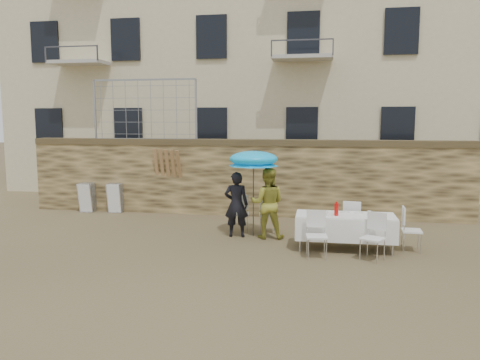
% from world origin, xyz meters
% --- Properties ---
extents(ground, '(80.00, 80.00, 0.00)m').
position_xyz_m(ground, '(0.00, 0.00, 0.00)').
color(ground, brown).
rests_on(ground, ground).
extents(stone_wall, '(13.00, 0.50, 2.20)m').
position_xyz_m(stone_wall, '(0.00, 5.00, 1.10)').
color(stone_wall, olive).
rests_on(stone_wall, ground).
extents(apartment_building, '(20.00, 8.00, 15.00)m').
position_xyz_m(apartment_building, '(0.00, 12.00, 7.50)').
color(apartment_building, '#C8BA90').
rests_on(apartment_building, ground).
extents(chain_link_fence, '(3.20, 0.06, 1.80)m').
position_xyz_m(chain_link_fence, '(-3.00, 5.00, 3.10)').
color(chain_link_fence, gray).
rests_on(chain_link_fence, stone_wall).
extents(man_suit, '(0.61, 0.44, 1.58)m').
position_xyz_m(man_suit, '(0.29, 2.33, 0.79)').
color(man_suit, black).
rests_on(man_suit, ground).
extents(woman_dress, '(0.84, 0.67, 1.68)m').
position_xyz_m(woman_dress, '(1.04, 2.33, 0.84)').
color(woman_dress, gold).
rests_on(woman_dress, ground).
extents(umbrella, '(1.21, 1.21, 1.94)m').
position_xyz_m(umbrella, '(0.69, 2.43, 1.82)').
color(umbrella, '#3F3F44').
rests_on(umbrella, ground).
extents(couple_chair_left, '(0.56, 0.56, 0.96)m').
position_xyz_m(couple_chair_left, '(0.29, 2.88, 0.48)').
color(couple_chair_left, white).
rests_on(couple_chair_left, ground).
extents(couple_chair_right, '(0.53, 0.53, 0.96)m').
position_xyz_m(couple_chair_right, '(0.99, 2.88, 0.48)').
color(couple_chair_right, white).
rests_on(couple_chair_right, ground).
extents(banquet_table, '(2.10, 0.85, 0.78)m').
position_xyz_m(banquet_table, '(2.81, 1.61, 0.73)').
color(banquet_table, white).
rests_on(banquet_table, ground).
extents(soda_bottle, '(0.09, 0.09, 0.26)m').
position_xyz_m(soda_bottle, '(2.61, 1.46, 0.91)').
color(soda_bottle, red).
rests_on(soda_bottle, banquet_table).
extents(table_chair_front_left, '(0.53, 0.53, 0.96)m').
position_xyz_m(table_chair_front_left, '(2.21, 0.86, 0.48)').
color(table_chair_front_left, white).
rests_on(table_chair_front_left, ground).
extents(table_chair_front_right, '(0.66, 0.66, 0.96)m').
position_xyz_m(table_chair_front_right, '(3.31, 0.86, 0.48)').
color(table_chair_front_right, white).
rests_on(table_chair_front_right, ground).
extents(table_chair_back, '(0.54, 0.54, 0.96)m').
position_xyz_m(table_chair_back, '(3.01, 2.41, 0.48)').
color(table_chair_back, white).
rests_on(table_chair_back, ground).
extents(table_chair_side, '(0.50, 0.50, 0.96)m').
position_xyz_m(table_chair_side, '(4.21, 1.71, 0.48)').
color(table_chair_side, white).
rests_on(table_chair_side, ground).
extents(chair_stack_left, '(0.46, 0.47, 0.92)m').
position_xyz_m(chair_stack_left, '(-4.75, 4.74, 0.46)').
color(chair_stack_left, white).
rests_on(chair_stack_left, ground).
extents(chair_stack_right, '(0.46, 0.40, 0.92)m').
position_xyz_m(chair_stack_right, '(-3.85, 4.74, 0.46)').
color(chair_stack_right, white).
rests_on(chair_stack_right, ground).
extents(wood_planks, '(0.70, 0.20, 2.00)m').
position_xyz_m(wood_planks, '(-2.25, 4.81, 1.00)').
color(wood_planks, '#A37749').
rests_on(wood_planks, ground).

